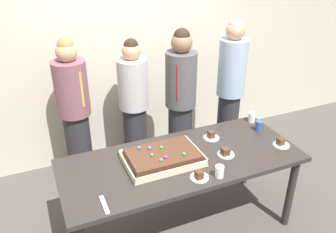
{
  "coord_description": "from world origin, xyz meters",
  "views": [
    {
      "loc": [
        -1.09,
        -2.22,
        2.49
      ],
      "look_at": [
        -0.07,
        0.15,
        1.15
      ],
      "focal_mm": 37.02,
      "sensor_mm": 36.0,
      "label": 1
    }
  ],
  "objects_px": {
    "drink_cup_far_end": "(259,126)",
    "person_green_shirt_behind": "(75,113)",
    "plated_slice_far_left": "(281,143)",
    "sheet_cake": "(163,157)",
    "cake_server_utensil": "(104,205)",
    "person_far_right_suit": "(230,93)",
    "person_striped_tie_right": "(134,106)",
    "plated_slice_near_right": "(211,136)",
    "person_serving_front": "(181,105)",
    "plated_slice_near_left": "(226,153)",
    "drink_cup_nearest": "(219,172)",
    "party_table": "(182,167)",
    "drink_cup_middle": "(252,117)",
    "plated_slice_far_right": "(199,176)"
  },
  "relations": [
    {
      "from": "drink_cup_middle",
      "to": "person_green_shirt_behind",
      "type": "height_order",
      "value": "person_green_shirt_behind"
    },
    {
      "from": "plated_slice_near_right",
      "to": "drink_cup_far_end",
      "type": "relative_size",
      "value": 1.5
    },
    {
      "from": "plated_slice_near_left",
      "to": "plated_slice_far_right",
      "type": "distance_m",
      "value": 0.42
    },
    {
      "from": "plated_slice_near_right",
      "to": "cake_server_utensil",
      "type": "height_order",
      "value": "plated_slice_near_right"
    },
    {
      "from": "plated_slice_near_right",
      "to": "party_table",
      "type": "bearing_deg",
      "value": -153.59
    },
    {
      "from": "person_far_right_suit",
      "to": "person_serving_front",
      "type": "bearing_deg",
      "value": -32.76
    },
    {
      "from": "sheet_cake",
      "to": "plated_slice_near_right",
      "type": "bearing_deg",
      "value": 16.42
    },
    {
      "from": "drink_cup_far_end",
      "to": "cake_server_utensil",
      "type": "height_order",
      "value": "drink_cup_far_end"
    },
    {
      "from": "sheet_cake",
      "to": "person_green_shirt_behind",
      "type": "height_order",
      "value": "person_green_shirt_behind"
    },
    {
      "from": "plated_slice_far_left",
      "to": "person_green_shirt_behind",
      "type": "height_order",
      "value": "person_green_shirt_behind"
    },
    {
      "from": "drink_cup_middle",
      "to": "sheet_cake",
      "type": "bearing_deg",
      "value": -165.29
    },
    {
      "from": "cake_server_utensil",
      "to": "sheet_cake",
      "type": "bearing_deg",
      "value": 29.93
    },
    {
      "from": "party_table",
      "to": "cake_server_utensil",
      "type": "height_order",
      "value": "cake_server_utensil"
    },
    {
      "from": "party_table",
      "to": "person_green_shirt_behind",
      "type": "height_order",
      "value": "person_green_shirt_behind"
    },
    {
      "from": "person_green_shirt_behind",
      "to": "person_striped_tie_right",
      "type": "distance_m",
      "value": 0.65
    },
    {
      "from": "plated_slice_far_left",
      "to": "drink_cup_middle",
      "type": "height_order",
      "value": "drink_cup_middle"
    },
    {
      "from": "drink_cup_far_end",
      "to": "person_green_shirt_behind",
      "type": "relative_size",
      "value": 0.06
    },
    {
      "from": "cake_server_utensil",
      "to": "person_far_right_suit",
      "type": "relative_size",
      "value": 0.11
    },
    {
      "from": "plated_slice_near_right",
      "to": "person_far_right_suit",
      "type": "xyz_separation_m",
      "value": [
        0.57,
        0.59,
        0.11
      ]
    },
    {
      "from": "person_striped_tie_right",
      "to": "person_far_right_suit",
      "type": "relative_size",
      "value": 0.89
    },
    {
      "from": "plated_slice_near_right",
      "to": "drink_cup_far_end",
      "type": "bearing_deg",
      "value": -5.95
    },
    {
      "from": "party_table",
      "to": "cake_server_utensil",
      "type": "xyz_separation_m",
      "value": [
        -0.76,
        -0.31,
        0.09
      ]
    },
    {
      "from": "party_table",
      "to": "plated_slice_near_left",
      "type": "bearing_deg",
      "value": -15.37
    },
    {
      "from": "drink_cup_middle",
      "to": "person_striped_tie_right",
      "type": "relative_size",
      "value": 0.06
    },
    {
      "from": "cake_server_utensil",
      "to": "person_serving_front",
      "type": "distance_m",
      "value": 1.55
    },
    {
      "from": "plated_slice_far_left",
      "to": "person_far_right_suit",
      "type": "relative_size",
      "value": 0.09
    },
    {
      "from": "drink_cup_middle",
      "to": "party_table",
      "type": "bearing_deg",
      "value": -161.12
    },
    {
      "from": "plated_slice_far_right",
      "to": "person_serving_front",
      "type": "xyz_separation_m",
      "value": [
        0.34,
        1.08,
        0.08
      ]
    },
    {
      "from": "plated_slice_far_right",
      "to": "person_striped_tie_right",
      "type": "bearing_deg",
      "value": 92.82
    },
    {
      "from": "plated_slice_near_left",
      "to": "party_table",
      "type": "bearing_deg",
      "value": 164.63
    },
    {
      "from": "drink_cup_far_end",
      "to": "person_striped_tie_right",
      "type": "distance_m",
      "value": 1.37
    },
    {
      "from": "person_serving_front",
      "to": "plated_slice_near_left",
      "type": "bearing_deg",
      "value": 36.07
    },
    {
      "from": "sheet_cake",
      "to": "person_serving_front",
      "type": "distance_m",
      "value": 0.91
    },
    {
      "from": "drink_cup_nearest",
      "to": "person_green_shirt_behind",
      "type": "bearing_deg",
      "value": 120.65
    },
    {
      "from": "plated_slice_near_right",
      "to": "drink_cup_middle",
      "type": "xyz_separation_m",
      "value": [
        0.54,
        0.12,
        0.03
      ]
    },
    {
      "from": "plated_slice_near_right",
      "to": "person_green_shirt_behind",
      "type": "bearing_deg",
      "value": 140.05
    },
    {
      "from": "plated_slice_far_right",
      "to": "drink_cup_far_end",
      "type": "distance_m",
      "value": 1.0
    },
    {
      "from": "plated_slice_far_left",
      "to": "sheet_cake",
      "type": "bearing_deg",
      "value": 169.85
    },
    {
      "from": "plated_slice_near_left",
      "to": "plated_slice_far_left",
      "type": "bearing_deg",
      "value": -6.46
    },
    {
      "from": "party_table",
      "to": "drink_cup_nearest",
      "type": "xyz_separation_m",
      "value": [
        0.16,
        -0.34,
        0.14
      ]
    },
    {
      "from": "plated_slice_near_left",
      "to": "person_far_right_suit",
      "type": "bearing_deg",
      "value": 56.09
    },
    {
      "from": "party_table",
      "to": "drink_cup_nearest",
      "type": "relative_size",
      "value": 20.76
    },
    {
      "from": "plated_slice_far_left",
      "to": "drink_cup_nearest",
      "type": "height_order",
      "value": "drink_cup_nearest"
    },
    {
      "from": "plated_slice_near_right",
      "to": "person_green_shirt_behind",
      "type": "height_order",
      "value": "person_green_shirt_behind"
    },
    {
      "from": "party_table",
      "to": "sheet_cake",
      "type": "height_order",
      "value": "sheet_cake"
    },
    {
      "from": "person_green_shirt_behind",
      "to": "person_far_right_suit",
      "type": "relative_size",
      "value": 0.94
    },
    {
      "from": "plated_slice_far_right",
      "to": "cake_server_utensil",
      "type": "height_order",
      "value": "plated_slice_far_right"
    },
    {
      "from": "plated_slice_far_left",
      "to": "person_serving_front",
      "type": "relative_size",
      "value": 0.09
    },
    {
      "from": "plated_slice_near_left",
      "to": "plated_slice_near_right",
      "type": "xyz_separation_m",
      "value": [
        0.03,
        0.3,
        -0.0
      ]
    },
    {
      "from": "plated_slice_far_right",
      "to": "person_serving_front",
      "type": "relative_size",
      "value": 0.09
    }
  ]
}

